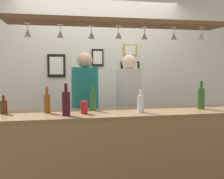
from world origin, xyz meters
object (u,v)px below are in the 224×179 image
at_px(person_middle_teal_shirt, 85,105).
at_px(drink_can, 84,107).
at_px(picture_frame_lower_pair, 130,67).
at_px(picture_frame_caricature, 56,66).
at_px(bottle_beer_amber_tall, 47,103).
at_px(bottle_beer_brown_stubby, 4,106).
at_px(bottle_wine_dark_red, 66,103).
at_px(picture_frame_crest, 98,58).
at_px(bottle_soda_clear, 141,103).
at_px(bottle_champagne_green, 201,98).
at_px(bottle_beer_green_import, 93,100).
at_px(person_right_white_patterned_shirt, 129,104).
at_px(picture_frame_upper_small, 130,50).

bearing_deg(person_middle_teal_shirt, drink_can, -95.71).
distance_m(picture_frame_lower_pair, picture_frame_caricature, 1.13).
distance_m(person_middle_teal_shirt, bottle_beer_amber_tall, 0.81).
bearing_deg(person_middle_teal_shirt, bottle_beer_brown_stubby, -142.66).
bearing_deg(picture_frame_caricature, person_middle_teal_shirt, -61.13).
bearing_deg(bottle_beer_brown_stubby, bottle_wine_dark_red, -19.33).
distance_m(bottle_beer_amber_tall, picture_frame_crest, 1.58).
xyz_separation_m(bottle_soda_clear, bottle_beer_amber_tall, (-0.92, 0.15, 0.01)).
distance_m(bottle_champagne_green, bottle_beer_green_import, 1.17).
bearing_deg(person_middle_teal_shirt, picture_frame_caricature, 118.87).
bearing_deg(person_middle_teal_shirt, bottle_soda_clear, -59.56).
distance_m(bottle_champagne_green, bottle_soda_clear, 0.71).
height_order(bottle_champagne_green, picture_frame_caricature, picture_frame_caricature).
distance_m(person_right_white_patterned_shirt, bottle_soda_clear, 0.84).
bearing_deg(picture_frame_lower_pair, bottle_beer_green_import, -120.12).
relative_size(bottle_beer_brown_stubby, picture_frame_crest, 0.69).
distance_m(drink_can, picture_frame_lower_pair, 1.72).
bearing_deg(person_right_white_patterned_shirt, bottle_champagne_green, -50.12).
height_order(bottle_beer_brown_stubby, picture_frame_caricature, picture_frame_caricature).
distance_m(bottle_beer_brown_stubby, picture_frame_caricature, 1.45).
bearing_deg(drink_can, bottle_beer_green_import, 58.45).
xyz_separation_m(person_right_white_patterned_shirt, bottle_soda_clear, (-0.10, -0.82, 0.13)).
xyz_separation_m(person_middle_teal_shirt, bottle_beer_amber_tall, (-0.44, -0.67, 0.13)).
relative_size(bottle_beer_brown_stubby, bottle_beer_green_import, 0.69).
height_order(person_right_white_patterned_shirt, bottle_soda_clear, person_right_white_patterned_shirt).
relative_size(bottle_champagne_green, picture_frame_crest, 1.15).
xyz_separation_m(person_right_white_patterned_shirt, picture_frame_crest, (-0.32, 0.66, 0.64)).
distance_m(bottle_soda_clear, drink_can, 0.56).
xyz_separation_m(bottle_champagne_green, picture_frame_crest, (-0.94, 1.39, 0.48)).
bearing_deg(picture_frame_caricature, bottle_beer_green_import, -72.94).
bearing_deg(picture_frame_lower_pair, picture_frame_caricature, 180.00).
height_order(person_middle_teal_shirt, bottle_beer_amber_tall, person_middle_teal_shirt).
relative_size(picture_frame_upper_small, picture_frame_lower_pair, 0.73).
xyz_separation_m(bottle_champagne_green, picture_frame_caricature, (-1.55, 1.39, 0.35)).
xyz_separation_m(person_middle_teal_shirt, bottle_soda_clear, (0.48, -0.82, 0.12)).
bearing_deg(bottle_champagne_green, picture_frame_upper_small, 106.91).
xyz_separation_m(bottle_soda_clear, picture_frame_crest, (-0.23, 1.48, 0.50)).
distance_m(person_right_white_patterned_shirt, bottle_beer_brown_stubby, 1.57).
height_order(person_middle_teal_shirt, drink_can, person_middle_teal_shirt).
bearing_deg(bottle_beer_amber_tall, drink_can, -18.29).
height_order(bottle_beer_amber_tall, picture_frame_caricature, picture_frame_caricature).
height_order(person_right_white_patterned_shirt, drink_can, person_right_white_patterned_shirt).
bearing_deg(bottle_beer_green_import, bottle_beer_brown_stubby, -178.04).
bearing_deg(bottle_beer_amber_tall, person_right_white_patterned_shirt, 33.42).
bearing_deg(picture_frame_caricature, bottle_soda_clear, -60.25).
relative_size(person_middle_teal_shirt, bottle_soda_clear, 7.26).
bearing_deg(picture_frame_crest, bottle_beer_amber_tall, -117.37).
distance_m(bottle_beer_brown_stubby, bottle_beer_amber_tall, 0.41).
xyz_separation_m(bottle_wine_dark_red, picture_frame_upper_small, (1.02, 1.51, 0.60)).
relative_size(bottle_champagne_green, bottle_wine_dark_red, 1.00).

